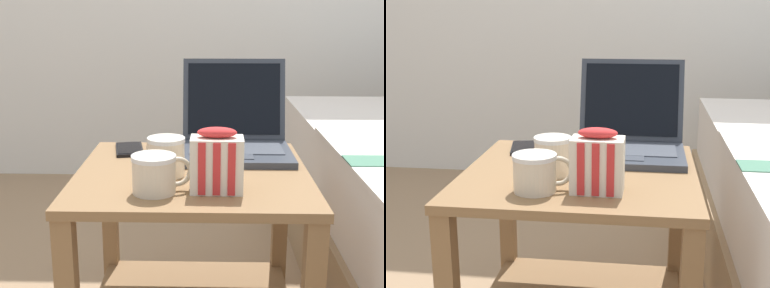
% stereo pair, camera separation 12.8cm
% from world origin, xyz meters
% --- Properties ---
extents(bedside_table, '(0.58, 0.57, 0.52)m').
position_xyz_m(bedside_table, '(0.00, 0.00, 0.34)').
color(bedside_table, olive).
rests_on(bedside_table, ground_plane).
extents(laptop, '(0.30, 0.32, 0.25)m').
position_xyz_m(laptop, '(0.12, 0.18, 0.57)').
color(laptop, '#333842').
rests_on(laptop, bedside_table).
extents(mug_front_left, '(0.10, 0.12, 0.09)m').
position_xyz_m(mug_front_left, '(-0.06, -0.04, 0.58)').
color(mug_front_left, beige).
rests_on(mug_front_left, bedside_table).
extents(mug_front_right, '(0.13, 0.10, 0.09)m').
position_xyz_m(mug_front_right, '(-0.08, -0.17, 0.57)').
color(mug_front_right, beige).
rests_on(mug_front_right, bedside_table).
extents(snack_bag, '(0.12, 0.07, 0.15)m').
position_xyz_m(snack_bag, '(0.06, -0.15, 0.59)').
color(snack_bag, silver).
rests_on(snack_bag, bedside_table).
extents(cell_phone, '(0.10, 0.15, 0.01)m').
position_xyz_m(cell_phone, '(-0.19, 0.18, 0.53)').
color(cell_phone, black).
rests_on(cell_phone, bedside_table).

